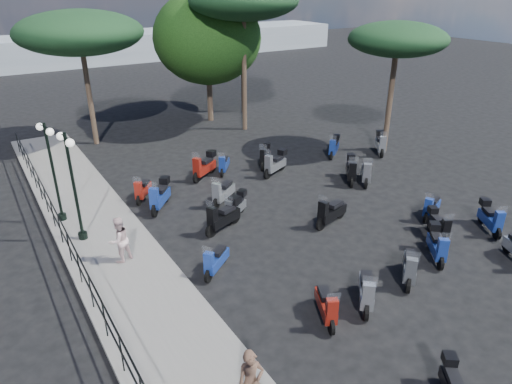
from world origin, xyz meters
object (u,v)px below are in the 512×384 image
scooter_3 (236,207)px  scooter_1 (327,306)px  scooter_13 (437,245)px  scooter_16 (275,164)px  pine_3 (398,40)px  scooter_15 (331,212)px  scooter_4 (143,190)px  scooter_21 (431,208)px  pedestrian_far (119,240)px  scooter_2 (216,261)px  pine_1 (242,1)px  scooter_17 (224,165)px  broadleaf_tree (207,38)px  scooter_22 (351,170)px  scooter_29 (334,147)px  scooter_9 (224,216)px  scooter_11 (204,166)px  scooter_27 (366,173)px  scooter_10 (223,193)px  lamp_post_2 (52,166)px  scooter_20 (438,225)px  scooter_8 (366,291)px  pine_2 (80,33)px  scooter_25 (490,218)px  woman (251,382)px  lamp_post_1 (73,181)px  pine_0 (244,1)px  scooter_5 (160,196)px  scooter_23 (265,156)px

scooter_3 → scooter_1: bearing=138.1°
scooter_13 → scooter_16: 8.93m
pine_3 → scooter_15: bearing=-149.0°
scooter_4 → scooter_16: size_ratio=0.77×
scooter_21 → pine_3: pine_3 is taller
pedestrian_far → scooter_1: size_ratio=1.02×
scooter_2 → scooter_4: 6.40m
scooter_3 → pine_1: size_ratio=0.17×
pine_1 → scooter_17: bearing=-125.7°
scooter_21 → broadleaf_tree: broadleaf_tree is taller
scooter_22 → scooter_29: scooter_22 is taller
scooter_1 → scooter_9: 5.88m
scooter_22 → pine_1: pine_1 is taller
scooter_11 → scooter_15: (2.00, -6.67, -0.06)m
scooter_11 → scooter_27: scooter_11 is taller
scooter_13 → scooter_11: bearing=-33.0°
scooter_3 → scooter_4: 4.33m
scooter_3 → scooter_29: scooter_29 is taller
scooter_3 → scooter_27: 6.76m
scooter_10 → scooter_22: (6.11, -1.12, 0.05)m
lamp_post_2 → scooter_17: lamp_post_2 is taller
scooter_1 → scooter_4: 10.11m
scooter_3 → scooter_20: scooter_3 is taller
pine_3 → scooter_8: bearing=-138.9°
pine_2 → pine_3: size_ratio=1.07×
pedestrian_far → scooter_1: bearing=103.8°
scooter_4 → lamp_post_2: bearing=44.0°
scooter_21 → pine_1: 18.96m
scooter_4 → scooter_25: size_ratio=0.88×
woman → pedestrian_far: 7.12m
scooter_13 → scooter_20: (1.24, 0.90, -0.05)m
scooter_11 → scooter_29: scooter_11 is taller
scooter_29 → pine_2: (-10.11, 8.81, 5.52)m
lamp_post_1 → scooter_8: 10.09m
scooter_4 → scooter_8: bearing=144.8°
pedestrian_far → scooter_13: (8.97, -5.27, -0.42)m
scooter_10 → pine_0: bearing=-70.0°
scooter_9 → scooter_22: (7.14, 0.84, -0.01)m
scooter_10 → scooter_21: 8.31m
scooter_22 → pine_3: bearing=-114.6°
pine_1 → pine_3: size_ratio=1.26×
lamp_post_1 → scooter_29: (13.38, 1.94, -1.89)m
scooter_25 → scooter_5: bearing=-8.0°
scooter_5 → scooter_23: bearing=-124.1°
scooter_20 → scooter_1: bearing=37.9°
scooter_10 → scooter_16: (3.64, 1.46, 0.04)m
scooter_5 → pine_2: 11.17m
pedestrian_far → scooter_10: size_ratio=1.01×
lamp_post_1 → scooter_20: bearing=-37.5°
scooter_13 → scooter_23: scooter_23 is taller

